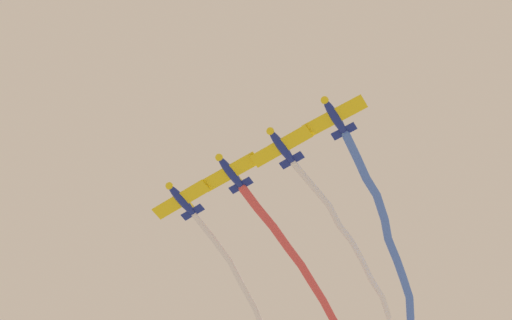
{
  "coord_description": "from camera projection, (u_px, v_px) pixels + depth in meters",
  "views": [
    {
      "loc": [
        -27.86,
        20.67,
        2.14
      ],
      "look_at": [
        -0.08,
        1.8,
        60.18
      ],
      "focal_mm": 48.89,
      "sensor_mm": 36.0,
      "label": 1
    }
  ],
  "objects": [
    {
      "name": "airplane_lead",
      "position": [
        181.0,
        199.0,
        69.17
      ],
      "size": [
        6.33,
        4.89,
        1.58
      ],
      "rotation": [
        0.0,
        0.0,
        1.95
      ],
      "color": "navy"
    },
    {
      "name": "smoke_trail_right_wing",
      "position": [
        350.0,
        245.0,
        74.04
      ],
      "size": [
        12.72,
        23.11,
        3.83
      ],
      "color": "white"
    },
    {
      "name": "smoke_trail_slot",
      "position": [
        385.0,
        231.0,
        69.75
      ],
      "size": [
        13.63,
        19.03,
        3.69
      ],
      "color": "#4C75DB"
    },
    {
      "name": "smoke_trail_left_wing",
      "position": [
        299.0,
        266.0,
        74.88
      ],
      "size": [
        12.05,
        22.14,
        2.63
      ],
      "color": "#DB4C4C"
    },
    {
      "name": "airplane_left_wing",
      "position": [
        230.0,
        172.0,
        67.91
      ],
      "size": [
        6.31,
        4.88,
        1.58
      ],
      "rotation": [
        0.0,
        0.0,
        1.97
      ],
      "color": "navy"
    },
    {
      "name": "airplane_right_wing",
      "position": [
        281.0,
        146.0,
        66.13
      ],
      "size": [
        6.32,
        4.88,
        1.58
      ],
      "rotation": [
        0.0,
        0.0,
        1.96
      ],
      "color": "navy"
    },
    {
      "name": "airplane_slot",
      "position": [
        335.0,
        116.0,
        64.88
      ],
      "size": [
        6.28,
        4.87,
        1.58
      ],
      "rotation": [
        0.0,
        0.0,
        2.0
      ],
      "color": "navy"
    }
  ]
}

